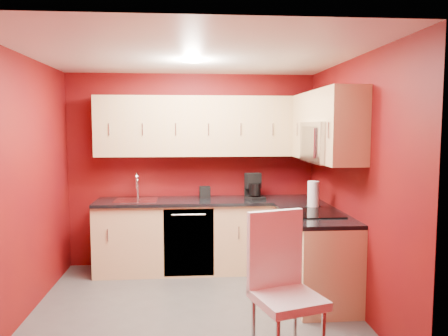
{
  "coord_description": "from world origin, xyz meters",
  "views": [
    {
      "loc": [
        -0.04,
        -4.23,
        1.82
      ],
      "look_at": [
        0.34,
        0.55,
        1.37
      ],
      "focal_mm": 35.0,
      "sensor_mm": 36.0,
      "label": 1
    }
  ],
  "objects": [
    {
      "name": "floor",
      "position": [
        0.0,
        0.0,
        0.0
      ],
      "size": [
        3.2,
        3.2,
        0.0
      ],
      "primitive_type": "plane",
      "color": "#4A4745",
      "rests_on": "ground"
    },
    {
      "name": "ceiling",
      "position": [
        0.0,
        0.0,
        2.5
      ],
      "size": [
        3.2,
        3.2,
        0.0
      ],
      "primitive_type": "plane",
      "rotation": [
        3.14,
        0.0,
        0.0
      ],
      "color": "white",
      "rests_on": "wall_back"
    },
    {
      "name": "wall_back",
      "position": [
        0.0,
        1.5,
        1.25
      ],
      "size": [
        3.2,
        0.0,
        3.2
      ],
      "primitive_type": "plane",
      "rotation": [
        1.57,
        0.0,
        0.0
      ],
      "color": "#690D0A",
      "rests_on": "floor"
    },
    {
      "name": "wall_front",
      "position": [
        0.0,
        -1.5,
        1.25
      ],
      "size": [
        3.2,
        0.0,
        3.2
      ],
      "primitive_type": "plane",
      "rotation": [
        -1.57,
        0.0,
        0.0
      ],
      "color": "#690D0A",
      "rests_on": "floor"
    },
    {
      "name": "wall_left",
      "position": [
        -1.6,
        0.0,
        1.25
      ],
      "size": [
        0.0,
        3.0,
        3.0
      ],
      "primitive_type": "plane",
      "rotation": [
        1.57,
        0.0,
        1.57
      ],
      "color": "#690D0A",
      "rests_on": "floor"
    },
    {
      "name": "wall_right",
      "position": [
        1.6,
        0.0,
        1.25
      ],
      "size": [
        0.0,
        3.0,
        3.0
      ],
      "primitive_type": "plane",
      "rotation": [
        1.57,
        0.0,
        -1.57
      ],
      "color": "#690D0A",
      "rests_on": "floor"
    },
    {
      "name": "base_cabinets_back",
      "position": [
        0.2,
        1.2,
        0.43
      ],
      "size": [
        2.8,
        0.6,
        0.87
      ],
      "primitive_type": "cube",
      "color": "tan",
      "rests_on": "floor"
    },
    {
      "name": "base_cabinets_right",
      "position": [
        1.3,
        0.25,
        0.43
      ],
      "size": [
        0.6,
        1.3,
        0.87
      ],
      "primitive_type": "cube",
      "color": "tan",
      "rests_on": "floor"
    },
    {
      "name": "countertop_back",
      "position": [
        0.2,
        1.19,
        0.89
      ],
      "size": [
        2.8,
        0.63,
        0.04
      ],
      "primitive_type": "cube",
      "color": "black",
      "rests_on": "base_cabinets_back"
    },
    {
      "name": "countertop_right",
      "position": [
        1.29,
        0.23,
        0.89
      ],
      "size": [
        0.63,
        1.27,
        0.04
      ],
      "primitive_type": "cube",
      "color": "black",
      "rests_on": "base_cabinets_right"
    },
    {
      "name": "upper_cabinets_back",
      "position": [
        0.2,
        1.32,
        1.83
      ],
      "size": [
        2.8,
        0.35,
        0.75
      ],
      "primitive_type": "cube",
      "color": "tan",
      "rests_on": "wall_back"
    },
    {
      "name": "upper_cabinets_right",
      "position": [
        1.42,
        0.44,
        1.89
      ],
      "size": [
        0.35,
        1.55,
        0.75
      ],
      "color": "tan",
      "rests_on": "wall_right"
    },
    {
      "name": "microwave",
      "position": [
        1.39,
        0.2,
        1.66
      ],
      "size": [
        0.42,
        0.76,
        0.42
      ],
      "color": "silver",
      "rests_on": "upper_cabinets_right"
    },
    {
      "name": "cooktop",
      "position": [
        1.28,
        0.2,
        0.92
      ],
      "size": [
        0.5,
        0.55,
        0.01
      ],
      "primitive_type": "cube",
      "color": "black",
      "rests_on": "countertop_right"
    },
    {
      "name": "sink",
      "position": [
        -0.7,
        1.2,
        0.94
      ],
      "size": [
        0.52,
        0.42,
        0.35
      ],
      "color": "silver",
      "rests_on": "countertop_back"
    },
    {
      "name": "dishwasher_front",
      "position": [
        -0.05,
        0.91,
        0.43
      ],
      "size": [
        0.6,
        0.02,
        0.82
      ],
      "primitive_type": "cube",
      "color": "black",
      "rests_on": "base_cabinets_back"
    },
    {
      "name": "downlight",
      "position": [
        0.0,
        0.3,
        2.48
      ],
      "size": [
        0.2,
        0.2,
        0.01
      ],
      "primitive_type": "cylinder",
      "color": "white",
      "rests_on": "ceiling"
    },
    {
      "name": "coffee_maker",
      "position": [
        0.79,
        1.16,
        1.07
      ],
      "size": [
        0.26,
        0.3,
        0.32
      ],
      "primitive_type": null,
      "rotation": [
        0.0,
        0.0,
        0.3
      ],
      "color": "black",
      "rests_on": "countertop_back"
    },
    {
      "name": "napkin_holder",
      "position": [
        0.16,
        1.32,
        0.98
      ],
      "size": [
        0.14,
        0.14,
        0.15
      ],
      "primitive_type": null,
      "rotation": [
        0.0,
        0.0,
        0.05
      ],
      "color": "black",
      "rests_on": "countertop_back"
    },
    {
      "name": "paper_towel",
      "position": [
        1.35,
        0.54,
        1.06
      ],
      "size": [
        0.19,
        0.19,
        0.3
      ],
      "primitive_type": null,
      "rotation": [
        0.0,
        0.0,
        -0.1
      ],
      "color": "silver",
      "rests_on": "countertop_right"
    },
    {
      "name": "dining_chair",
      "position": [
        0.7,
        -1.07,
        0.58
      ],
      "size": [
        0.59,
        0.61,
        1.16
      ],
      "primitive_type": null,
      "rotation": [
        0.0,
        0.0,
        0.29
      ],
      "color": "white",
      "rests_on": "floor"
    }
  ]
}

